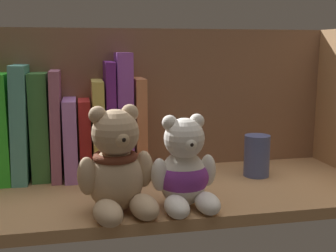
{
  "coord_description": "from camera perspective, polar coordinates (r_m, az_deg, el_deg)",
  "views": [
    {
      "loc": [
        -13.18,
        -73.92,
        27.57
      ],
      "look_at": [
        2.23,
        0.0,
        13.73
      ],
      "focal_mm": 45.45,
      "sensor_mm": 36.0,
      "label": 1
    }
  ],
  "objects": [
    {
      "name": "book_4",
      "position": [
        0.88,
        -19.02,
        0.43
      ],
      "size": [
        3.47,
        12.52,
        22.55
      ],
      "primitive_type": "cube",
      "rotation": [
        0.0,
        0.03,
        0.0
      ],
      "color": "#56ABA1",
      "rests_on": "shelf_board"
    },
    {
      "name": "book_11",
      "position": [
        0.87,
        -5.93,
        1.64
      ],
      "size": [
        3.14,
        9.03,
        24.73
      ],
      "primitive_type": "cube",
      "color": "#A052C5",
      "rests_on": "shelf_board"
    },
    {
      "name": "shelf_board",
      "position": [
        0.8,
        -1.59,
        -9.11
      ],
      "size": [
        81.05,
        30.15,
        2.0
      ],
      "primitive_type": "cube",
      "color": "tan",
      "rests_on": "ground"
    },
    {
      "name": "book_9",
      "position": [
        0.87,
        -9.38,
        -0.21
      ],
      "size": [
        2.23,
        13.94,
        19.41
      ],
      "primitive_type": "cube",
      "color": "#C6B351",
      "rests_on": "shelf_board"
    },
    {
      "name": "teddy_bear_larger",
      "position": [
        0.67,
        -6.87,
        -5.61
      ],
      "size": [
        12.92,
        13.3,
        17.02
      ],
      "color": "tan",
      "rests_on": "shelf_board"
    },
    {
      "name": "pillar_candle",
      "position": [
        0.88,
        11.82,
        -3.91
      ],
      "size": [
        5.14,
        5.14,
        8.39
      ],
      "primitive_type": "cylinder",
      "color": "#4C5B99",
      "rests_on": "shelf_board"
    },
    {
      "name": "book_5",
      "position": [
        0.88,
        -16.7,
        0.01
      ],
      "size": [
        3.43,
        9.73,
        20.91
      ],
      "primitive_type": "cube",
      "color": "#3F7E3E",
      "rests_on": "shelf_board"
    },
    {
      "name": "book_3",
      "position": [
        0.89,
        -21.19,
        -0.16
      ],
      "size": [
        3.24,
        12.13,
        20.91
      ],
      "primitive_type": "cube",
      "color": "green",
      "rests_on": "shelf_board"
    },
    {
      "name": "book_8",
      "position": [
        0.88,
        -11.07,
        -1.52
      ],
      "size": [
        2.27,
        9.62,
        15.51
      ],
      "primitive_type": "cube",
      "color": "red",
      "rests_on": "shelf_board"
    },
    {
      "name": "shelf_back_panel",
      "position": [
        0.91,
        -3.38,
        2.97
      ],
      "size": [
        83.45,
        1.2,
        31.62
      ],
      "primitive_type": "cube",
      "color": "#876047",
      "rests_on": "ground"
    },
    {
      "name": "book_7",
      "position": [
        0.88,
        -12.9,
        -1.49
      ],
      "size": [
        2.63,
        13.54,
        15.83
      ],
      "primitive_type": "cube",
      "rotation": [
        0.0,
        -0.0,
        0.0
      ],
      "color": "#B278CD",
      "rests_on": "shelf_board"
    },
    {
      "name": "teddy_bear_smaller",
      "position": [
        0.69,
        2.19,
        -6.1
      ],
      "size": [
        11.2,
        11.8,
        15.22
      ],
      "color": "white",
      "rests_on": "shelf_board"
    },
    {
      "name": "book_6",
      "position": [
        0.87,
        -14.71,
        0.23
      ],
      "size": [
        2.27,
        12.47,
        21.4
      ],
      "primitive_type": "cube",
      "rotation": [
        0.0,
        0.02,
        0.0
      ],
      "color": "#A05F7E",
      "rests_on": "shelf_board"
    },
    {
      "name": "book_12",
      "position": [
        0.88,
        -3.96,
        0.08
      ],
      "size": [
        2.1,
        10.93,
        19.66
      ],
      "primitive_type": "cube",
      "color": "#CA7B4E",
      "rests_on": "shelf_board"
    },
    {
      "name": "book_10",
      "position": [
        0.87,
        -7.82,
        1.02
      ],
      "size": [
        1.88,
        12.38,
        23.03
      ],
      "primitive_type": "cube",
      "color": "#611F81",
      "rests_on": "shelf_board"
    }
  ]
}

